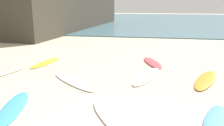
{
  "coord_description": "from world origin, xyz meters",
  "views": [
    {
      "loc": [
        0.32,
        -4.16,
        2.71
      ],
      "look_at": [
        -1.29,
        5.01,
        0.3
      ],
      "focal_mm": 37.4,
      "sensor_mm": 36.0,
      "label": 1
    }
  ],
  "objects": [
    {
      "name": "surfboard_3",
      "position": [
        -2.37,
        3.23,
        0.03
      ],
      "size": [
        2.2,
        2.0,
        0.06
      ],
      "primitive_type": "ellipsoid",
      "rotation": [
        0.0,
        0.0,
        4.0
      ],
      "color": "silver",
      "rests_on": "ground_plane"
    },
    {
      "name": "surfboard_2",
      "position": [
        -5.42,
        3.69,
        0.04
      ],
      "size": [
        1.16,
        2.15,
        0.07
      ],
      "primitive_type": "ellipsoid",
      "rotation": [
        0.0,
        0.0,
        2.82
      ],
      "color": "#F2E2C2",
      "rests_on": "ground_plane"
    },
    {
      "name": "surfboard_0",
      "position": [
        -3.22,
        0.96,
        0.04
      ],
      "size": [
        1.15,
        2.26,
        0.08
      ],
      "primitive_type": "ellipsoid",
      "rotation": [
        0.0,
        0.0,
        0.28
      ],
      "color": "#439FDA",
      "rests_on": "ground_plane"
    },
    {
      "name": "surfboard_1",
      "position": [
        0.36,
        6.4,
        0.04
      ],
      "size": [
        1.15,
        2.17,
        0.09
      ],
      "primitive_type": "ellipsoid",
      "rotation": [
        0.0,
        0.0,
        0.3
      ],
      "color": "#E44C57",
      "rests_on": "ground_plane"
    },
    {
      "name": "ocean_water",
      "position": [
        0.0,
        34.36,
        0.04
      ],
      "size": [
        120.0,
        40.0,
        0.08
      ],
      "primitive_type": "cube",
      "color": "slate",
      "rests_on": "ground_plane"
    },
    {
      "name": "surfboard_5",
      "position": [
        0.17,
        4.32,
        0.04
      ],
      "size": [
        1.32,
        2.61,
        0.07
      ],
      "primitive_type": "ellipsoid",
      "rotation": [
        0.0,
        0.0,
        2.84
      ],
      "color": "white",
      "rests_on": "ground_plane"
    },
    {
      "name": "surfboard_8",
      "position": [
        1.85,
        1.08,
        0.04
      ],
      "size": [
        1.11,
        2.03,
        0.08
      ],
      "primitive_type": "ellipsoid",
      "rotation": [
        0.0,
        0.0,
        -0.33
      ],
      "color": "#5498DD",
      "rests_on": "ground_plane"
    },
    {
      "name": "surfboard_4",
      "position": [
        -4.49,
        5.58,
        0.03
      ],
      "size": [
        0.84,
        2.21,
        0.06
      ],
      "primitive_type": "ellipsoid",
      "rotation": [
        0.0,
        0.0,
        2.99
      ],
      "color": "yellow",
      "rests_on": "ground_plane"
    },
    {
      "name": "surfboard_7",
      "position": [
        -0.54,
        0.79,
        0.03
      ],
      "size": [
        1.65,
        2.16,
        0.07
      ],
      "primitive_type": "ellipsoid",
      "rotation": [
        0.0,
        0.0,
        0.58
      ],
      "color": "white",
      "rests_on": "ground_plane"
    },
    {
      "name": "surfboard_6",
      "position": [
        2.25,
        4.2,
        0.04
      ],
      "size": [
        1.43,
        2.53,
        0.09
      ],
      "primitive_type": "ellipsoid",
      "rotation": [
        0.0,
        0.0,
        2.77
      ],
      "color": "orange",
      "rests_on": "ground_plane"
    }
  ]
}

